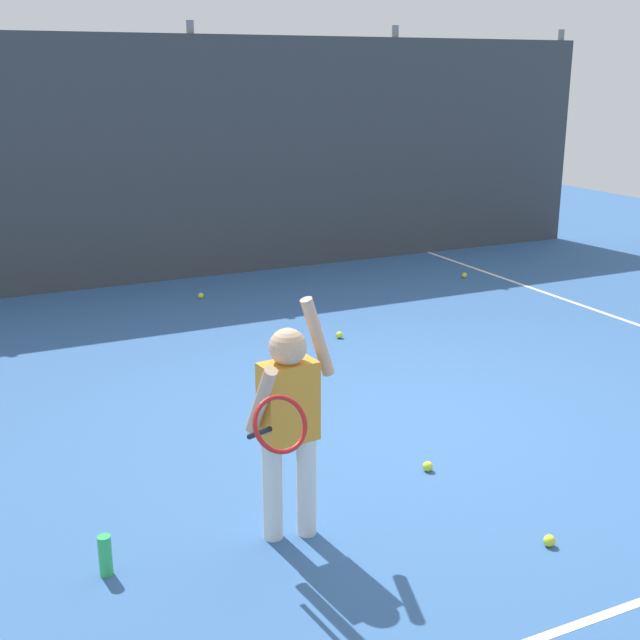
% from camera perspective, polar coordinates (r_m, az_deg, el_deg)
% --- Properties ---
extents(ground_plane, '(20.00, 20.00, 0.00)m').
position_cam_1_polar(ground_plane, '(6.26, 6.36, -6.79)').
color(ground_plane, '#335B93').
extents(back_fence_windscreen, '(11.33, 0.08, 2.88)m').
position_cam_1_polar(back_fence_windscreen, '(10.36, -8.37, 10.75)').
color(back_fence_windscreen, '#383D42').
rests_on(back_fence_windscreen, ground).
extents(fence_post_2, '(0.09, 0.09, 3.03)m').
position_cam_1_polar(fence_post_2, '(10.41, -8.49, 11.19)').
color(fence_post_2, slate).
rests_on(fence_post_2, ground).
extents(fence_post_3, '(0.09, 0.09, 3.03)m').
position_cam_1_polar(fence_post_3, '(11.54, 4.96, 11.83)').
color(fence_post_3, slate).
rests_on(fence_post_3, ground).
extents(fence_post_4, '(0.09, 0.09, 3.03)m').
position_cam_1_polar(fence_post_4, '(13.15, 15.60, 11.89)').
color(fence_post_4, slate).
rests_on(fence_post_4, ground).
extents(tennis_player, '(0.67, 0.62, 1.35)m').
position_cam_1_polar(tennis_player, '(4.46, -2.17, -6.55)').
color(tennis_player, silver).
rests_on(tennis_player, ground).
extents(water_bottle, '(0.07, 0.07, 0.22)m').
position_cam_1_polar(water_bottle, '(4.56, -14.42, -15.27)').
color(water_bottle, green).
rests_on(water_bottle, ground).
extents(tennis_ball_0, '(0.07, 0.07, 0.07)m').
position_cam_1_polar(tennis_ball_0, '(8.05, 1.33, -1.02)').
color(tennis_ball_0, '#CCE033').
rests_on(tennis_ball_0, ground).
extents(tennis_ball_2, '(0.07, 0.07, 0.07)m').
position_cam_1_polar(tennis_ball_2, '(4.86, 15.36, -14.29)').
color(tennis_ball_2, '#CCE033').
rests_on(tennis_ball_2, ground).
extents(tennis_ball_3, '(0.07, 0.07, 0.07)m').
position_cam_1_polar(tennis_ball_3, '(9.54, -8.12, 1.65)').
color(tennis_ball_3, '#CCE033').
rests_on(tennis_ball_3, ground).
extents(tennis_ball_4, '(0.07, 0.07, 0.07)m').
position_cam_1_polar(tennis_ball_4, '(10.55, 9.82, 3.02)').
color(tennis_ball_4, '#CCE033').
rests_on(tennis_ball_4, ground).
extents(tennis_ball_5, '(0.07, 0.07, 0.07)m').
position_cam_1_polar(tennis_ball_5, '(5.51, 7.36, -9.85)').
color(tennis_ball_5, '#CCE033').
rests_on(tennis_ball_5, ground).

